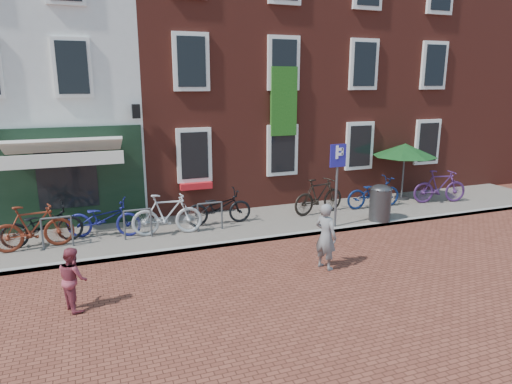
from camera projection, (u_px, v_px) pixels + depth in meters
name	position (u px, v px, depth m)	size (l,w,h in m)	color
ground	(204.00, 250.00, 11.75)	(80.00, 80.00, 0.00)	brown
sidewalk	(224.00, 227.00, 13.44)	(24.00, 3.00, 0.10)	slate
building_stucco	(5.00, 73.00, 15.33)	(8.00, 8.00, 9.00)	silver
building_brick_mid	(206.00, 61.00, 17.61)	(6.00, 8.00, 10.00)	maroon
building_brick_right	(341.00, 63.00, 19.67)	(6.00, 8.00, 10.00)	maroon
filler_right	(457.00, 76.00, 22.01)	(7.00, 8.00, 9.00)	maroon
litter_bin	(380.00, 201.00, 13.77)	(0.65, 0.65, 1.19)	#3A3A3C
parking_sign	(337.00, 171.00, 12.92)	(0.50, 0.08, 2.43)	#4C4C4F
parasol	(405.00, 148.00, 16.00)	(2.25, 2.25, 2.11)	#4C4C4F
woman	(326.00, 236.00, 10.41)	(0.57, 0.37, 1.56)	slate
boy	(73.00, 279.00, 8.57)	(0.60, 0.47, 1.23)	#923745
bicycle_0	(42.00, 225.00, 11.75)	(0.69, 1.98, 1.04)	black
bicycle_1	(33.00, 227.00, 11.38)	(0.54, 1.92, 1.16)	maroon
bicycle_2	(104.00, 218.00, 12.33)	(0.69, 1.98, 1.04)	navy
bicycle_3	(167.00, 214.00, 12.48)	(0.54, 1.92, 1.16)	#B2B3B4
bicycle_4	(218.00, 207.00, 13.42)	(0.69, 1.98, 1.04)	black
bicycle_5	(319.00, 196.00, 14.50)	(0.54, 1.92, 1.16)	black
bicycle_6	(373.00, 193.00, 15.19)	(0.69, 1.98, 1.04)	#0C1C4A
bicycle_7	(440.00, 186.00, 15.81)	(0.54, 1.92, 1.16)	#3E1D4E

